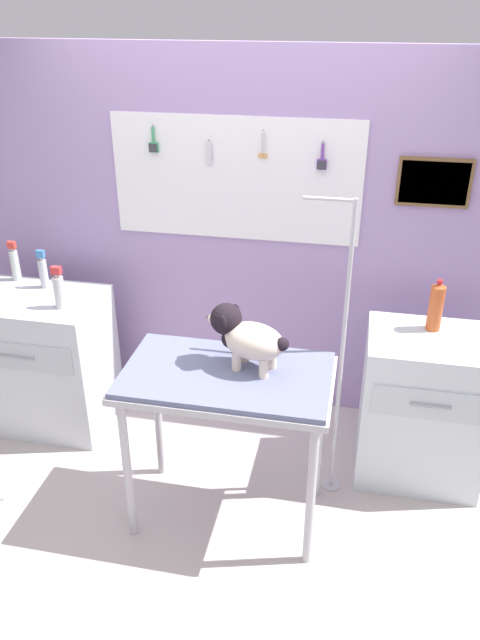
# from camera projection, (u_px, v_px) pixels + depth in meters

# --- Properties ---
(ground) EXTENTS (4.40, 4.00, 0.04)m
(ground) POSITION_uv_depth(u_px,v_px,m) (199.00, 529.00, 3.31)
(ground) COLOR #B9AEA9
(rear_wall_panel) EXTENTS (4.00, 0.11, 2.30)m
(rear_wall_panel) POSITION_uv_depth(u_px,v_px,m) (246.00, 239.00, 3.87)
(rear_wall_panel) COLOR #A185BA
(rear_wall_panel) RESTS_ON ground
(grooming_table) EXTENTS (1.03, 0.60, 0.91)m
(grooming_table) POSITION_uv_depth(u_px,v_px,m) (227.00, 389.00, 3.02)
(grooming_table) COLOR #B7B7BC
(grooming_table) RESTS_ON ground
(grooming_arm) EXTENTS (0.30, 0.11, 1.71)m
(grooming_arm) POSITION_uv_depth(u_px,v_px,m) (339.00, 369.00, 3.21)
(grooming_arm) COLOR #B7B7BC
(grooming_arm) RESTS_ON ground
(dog) EXTENTS (0.42, 0.27, 0.31)m
(dog) POSITION_uv_depth(u_px,v_px,m) (246.00, 336.00, 2.95)
(dog) COLOR beige
(dog) RESTS_ON grooming_table
(counter_left) EXTENTS (0.80, 0.58, 0.89)m
(counter_left) POSITION_uv_depth(u_px,v_px,m) (44.00, 360.00, 3.96)
(counter_left) COLOR silver
(counter_left) RESTS_ON ground
(cabinet_right) EXTENTS (0.68, 0.54, 0.90)m
(cabinet_right) POSITION_uv_depth(u_px,v_px,m) (422.00, 407.00, 3.50)
(cabinet_right) COLOR silver
(cabinet_right) RESTS_ON ground
(shampoo_bottle) EXTENTS (0.05, 0.05, 0.26)m
(shampoo_bottle) POSITION_uv_depth(u_px,v_px,m) (15.00, 263.00, 3.93)
(shampoo_bottle) COLOR #B6BAB7
(shampoo_bottle) RESTS_ON counter_left
(spray_bottle_short) EXTENTS (0.06, 0.06, 0.26)m
(spray_bottle_short) POSITION_uv_depth(u_px,v_px,m) (59.00, 290.00, 3.58)
(spray_bottle_short) COLOR #B9B8BA
(spray_bottle_short) RESTS_ON counter_left
(detangler_spray) EXTENTS (0.05, 0.05, 0.25)m
(detangler_spray) POSITION_uv_depth(u_px,v_px,m) (43.00, 271.00, 3.83)
(detangler_spray) COLOR #AAAAB2
(detangler_spray) RESTS_ON counter_left
(soda_bottle) EXTENTS (0.08, 0.08, 0.29)m
(soda_bottle) POSITION_uv_depth(u_px,v_px,m) (436.00, 307.00, 3.32)
(soda_bottle) COLOR #BD5125
(soda_bottle) RESTS_ON cabinet_right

